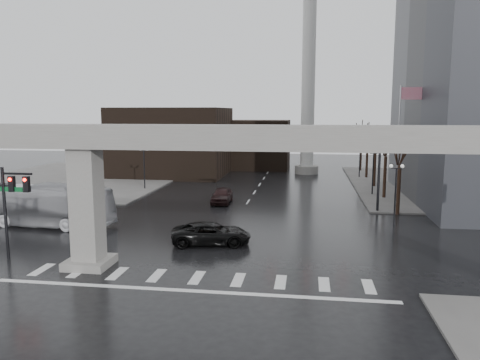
{
  "coord_description": "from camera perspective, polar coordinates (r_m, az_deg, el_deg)",
  "views": [
    {
      "loc": [
        6.16,
        -26.1,
        9.44
      ],
      "look_at": [
        1.3,
        7.26,
        4.5
      ],
      "focal_mm": 35.0,
      "sensor_mm": 36.0,
      "label": 1
    }
  ],
  "objects": [
    {
      "name": "tree_right_1",
      "position": [
        53.19,
        17.29,
        0.84
      ],
      "size": [
        1.09,
        1.61,
        7.67
      ],
      "color": "black",
      "rests_on": "ground"
    },
    {
      "name": "building_far_left",
      "position": [
        71.16,
        -8.21,
        4.67
      ],
      "size": [
        16.0,
        14.0,
        10.0
      ],
      "primitive_type": "cube",
      "color": "black",
      "rests_on": "ground"
    },
    {
      "name": "far_car",
      "position": [
        48.69,
        -2.23,
        -1.89
      ],
      "size": [
        2.04,
        4.77,
        1.6
      ],
      "primitive_type": "imported",
      "rotation": [
        0.0,
        0.0,
        0.03
      ],
      "color": "black",
      "rests_on": "ground"
    },
    {
      "name": "smokestack",
      "position": [
        72.2,
        8.32,
        11.35
      ],
      "size": [
        3.6,
        3.6,
        30.0
      ],
      "color": "silver",
      "rests_on": "ground"
    },
    {
      "name": "ground",
      "position": [
        28.43,
        -4.79,
        -11.09
      ],
      "size": [
        160.0,
        160.0,
        0.0
      ],
      "primitive_type": "plane",
      "color": "black",
      "rests_on": "ground"
    },
    {
      "name": "sidewalk_nw",
      "position": [
        70.56,
        -18.91,
        0.26
      ],
      "size": [
        28.0,
        36.0,
        0.15
      ],
      "primitive_type": "cube",
      "color": "slate",
      "rests_on": "ground"
    },
    {
      "name": "tree_right_2",
      "position": [
        61.04,
        16.14,
        1.87
      ],
      "size": [
        1.1,
        1.63,
        7.85
      ],
      "color": "black",
      "rests_on": "ground"
    },
    {
      "name": "flagpole_assembly",
      "position": [
        48.99,
        19.13,
        5.65
      ],
      "size": [
        2.06,
        0.12,
        12.0
      ],
      "color": "silver",
      "rests_on": "ground"
    },
    {
      "name": "tree_right_4",
      "position": [
        76.84,
        14.55,
        3.29
      ],
      "size": [
        1.12,
        1.69,
        8.19
      ],
      "color": "black",
      "rests_on": "ground"
    },
    {
      "name": "sidewalk_ne",
      "position": [
        65.86,
        25.73,
        -0.67
      ],
      "size": [
        28.0,
        36.0,
        0.15
      ],
      "primitive_type": "cube",
      "color": "slate",
      "rests_on": "ground"
    },
    {
      "name": "building_far_mid",
      "position": [
        78.71,
        2.33,
        4.37
      ],
      "size": [
        10.0,
        10.0,
        8.0
      ],
      "primitive_type": "cube",
      "color": "black",
      "rests_on": "ground"
    },
    {
      "name": "lamp_left_1",
      "position": [
        57.87,
        -11.62,
        2.25
      ],
      "size": [
        1.22,
        0.32,
        5.11
      ],
      "color": "black",
      "rests_on": "ground"
    },
    {
      "name": "lamp_left_0",
      "position": [
        45.05,
        -17.66,
        0.33
      ],
      "size": [
        1.22,
        0.32,
        5.11
      ],
      "color": "black",
      "rests_on": "ground"
    },
    {
      "name": "lamp_right_1",
      "position": [
        54.92,
        15.93,
        1.78
      ],
      "size": [
        1.22,
        0.32,
        5.11
      ],
      "color": "black",
      "rests_on": "ground"
    },
    {
      "name": "lamp_right_0",
      "position": [
        41.2,
        18.47,
        -0.42
      ],
      "size": [
        1.22,
        0.32,
        5.11
      ],
      "color": "black",
      "rests_on": "ground"
    },
    {
      "name": "tree_right_0",
      "position": [
        45.39,
        18.83,
        -0.54
      ],
      "size": [
        1.09,
        1.58,
        7.5
      ],
      "color": "black",
      "rests_on": "ground"
    },
    {
      "name": "signal_mast_arm",
      "position": [
        45.13,
        11.89,
        3.57
      ],
      "size": [
        12.12,
        0.43,
        8.0
      ],
      "color": "black",
      "rests_on": "ground"
    },
    {
      "name": "city_bus",
      "position": [
        42.28,
        -23.24,
        -2.82
      ],
      "size": [
        12.81,
        4.12,
        3.51
      ],
      "primitive_type": "imported",
      "rotation": [
        0.0,
        0.0,
        1.48
      ],
      "color": "#B1B1B6",
      "rests_on": "ground"
    },
    {
      "name": "lamp_right_2",
      "position": [
        68.75,
        14.41,
        3.1
      ],
      "size": [
        1.22,
        0.32,
        5.11
      ],
      "color": "black",
      "rests_on": "ground"
    },
    {
      "name": "signal_left_pole",
      "position": [
        32.79,
        -26.03,
        -1.94
      ],
      "size": [
        2.3,
        0.3,
        6.0
      ],
      "color": "black",
      "rests_on": "ground"
    },
    {
      "name": "pickup_truck",
      "position": [
        33.76,
        -3.53,
        -6.53
      ],
      "size": [
        6.06,
        3.66,
        1.57
      ],
      "primitive_type": "imported",
      "rotation": [
        0.0,
        0.0,
        1.77
      ],
      "color": "black",
      "rests_on": "ground"
    },
    {
      "name": "elevated_guideway",
      "position": [
        26.68,
        -2.32,
        2.82
      ],
      "size": [
        48.0,
        2.6,
        8.7
      ],
      "color": "gray",
      "rests_on": "ground"
    },
    {
      "name": "tree_right_3",
      "position": [
        68.93,
        15.25,
        2.66
      ],
      "size": [
        1.11,
        1.66,
        8.02
      ],
      "color": "black",
      "rests_on": "ground"
    },
    {
      "name": "lamp_left_2",
      "position": [
        71.13,
        -7.79,
        3.45
      ],
      "size": [
        1.22,
        0.32,
        5.11
      ],
      "color": "black",
      "rests_on": "ground"
    }
  ]
}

